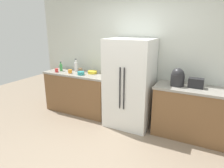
% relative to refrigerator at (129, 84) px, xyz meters
% --- Properties ---
extents(ground_plane, '(10.08, 10.08, 0.00)m').
position_rel_refrigerator_xyz_m(ground_plane, '(0.12, -1.29, -0.86)').
color(ground_plane, gray).
extents(kitchen_back_panel, '(5.04, 0.10, 2.61)m').
position_rel_refrigerator_xyz_m(kitchen_back_panel, '(0.12, 0.41, 0.45)').
color(kitchen_back_panel, silver).
rests_on(kitchen_back_panel, ground_plane).
extents(counter_left, '(1.55, 0.60, 0.93)m').
position_rel_refrigerator_xyz_m(counter_left, '(-1.29, 0.07, -0.40)').
color(counter_left, brown).
rests_on(counter_left, ground_plane).
extents(counter_right, '(1.49, 0.60, 0.93)m').
position_rel_refrigerator_xyz_m(counter_right, '(1.26, 0.07, -0.40)').
color(counter_right, brown).
rests_on(counter_right, ground_plane).
extents(refrigerator, '(0.87, 0.71, 1.72)m').
position_rel_refrigerator_xyz_m(refrigerator, '(0.00, 0.00, 0.00)').
color(refrigerator, white).
rests_on(refrigerator, ground_plane).
extents(toaster, '(0.25, 0.15, 0.16)m').
position_rel_refrigerator_xyz_m(toaster, '(1.18, 0.09, 0.15)').
color(toaster, black).
rests_on(toaster, counter_right).
extents(rice_cooker, '(0.23, 0.23, 0.32)m').
position_rel_refrigerator_xyz_m(rice_cooker, '(0.88, 0.06, 0.22)').
color(rice_cooker, '#262628').
rests_on(rice_cooker, counter_right).
extents(bottle_a, '(0.06, 0.06, 0.22)m').
position_rel_refrigerator_xyz_m(bottle_a, '(-1.75, 0.05, 0.15)').
color(bottle_a, green).
rests_on(bottle_a, counter_left).
extents(bottle_b, '(0.08, 0.08, 0.29)m').
position_rel_refrigerator_xyz_m(bottle_b, '(-1.41, 0.18, 0.18)').
color(bottle_b, white).
rests_on(bottle_b, counter_left).
extents(cup_b, '(0.09, 0.09, 0.11)m').
position_rel_refrigerator_xyz_m(cup_b, '(-1.23, 0.10, 0.12)').
color(cup_b, brown).
rests_on(cup_b, counter_left).
extents(cup_c, '(0.07, 0.07, 0.08)m').
position_rel_refrigerator_xyz_m(cup_c, '(-1.75, -0.10, 0.11)').
color(cup_c, red).
rests_on(cup_c, counter_left).
extents(cup_d, '(0.09, 0.09, 0.08)m').
position_rel_refrigerator_xyz_m(cup_d, '(-1.41, -0.04, 0.11)').
color(cup_d, orange).
rests_on(cup_d, counter_left).
extents(bowl_a, '(0.15, 0.15, 0.07)m').
position_rel_refrigerator_xyz_m(bowl_a, '(-1.11, -0.06, 0.10)').
color(bowl_a, teal).
rests_on(bowl_a, counter_left).
extents(bowl_b, '(0.20, 0.20, 0.06)m').
position_rel_refrigerator_xyz_m(bowl_b, '(-0.95, 0.16, 0.10)').
color(bowl_b, yellow).
rests_on(bowl_b, counter_left).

